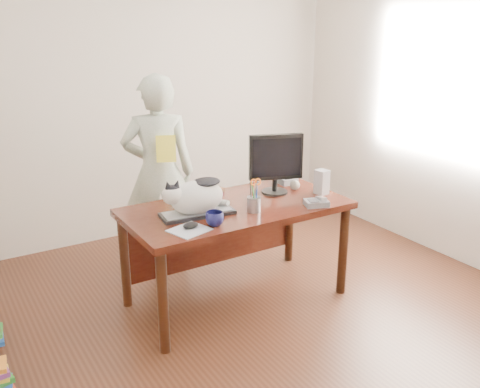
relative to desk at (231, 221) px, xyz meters
name	(u,v)px	position (x,y,z in m)	size (l,w,h in m)	color
room	(289,139)	(0.00, -0.68, 0.75)	(4.50, 4.50, 4.50)	black
desk	(231,221)	(0.00, 0.00, 0.00)	(1.60, 0.80, 0.75)	black
keyboard	(197,213)	(-0.33, -0.11, 0.16)	(0.52, 0.25, 0.03)	black
cat	(195,196)	(-0.34, -0.11, 0.29)	(0.50, 0.28, 0.28)	silver
monitor	(276,161)	(0.39, 0.00, 0.41)	(0.40, 0.26, 0.46)	black
pen_cup	(254,202)	(0.04, -0.25, 0.21)	(0.11, 0.11, 0.24)	#9C9CA2
mousepad	(189,230)	(-0.50, -0.33, 0.15)	(0.28, 0.26, 0.01)	#B2B6BF
mouse	(191,225)	(-0.48, -0.31, 0.17)	(0.12, 0.09, 0.04)	black
coffee_mug	(215,219)	(-0.32, -0.34, 0.19)	(0.12, 0.12, 0.09)	#0D0D34
phone	(317,202)	(0.49, -0.38, 0.17)	(0.20, 0.17, 0.08)	slate
speaker	(322,182)	(0.69, -0.19, 0.24)	(0.09, 0.10, 0.19)	#A6A6A9
baseball	(295,185)	(0.58, -0.01, 0.19)	(0.08, 0.08, 0.08)	#EEE7CE
book_stack	(207,193)	(-0.10, 0.18, 0.19)	(0.28, 0.25, 0.09)	#4D1419
calculator	(286,180)	(0.62, 0.18, 0.17)	(0.15, 0.19, 0.05)	slate
person	(159,173)	(-0.22, 0.79, 0.21)	(0.59, 0.39, 1.62)	silver
held_book	(166,149)	(-0.22, 0.62, 0.45)	(0.18, 0.15, 0.21)	yellow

